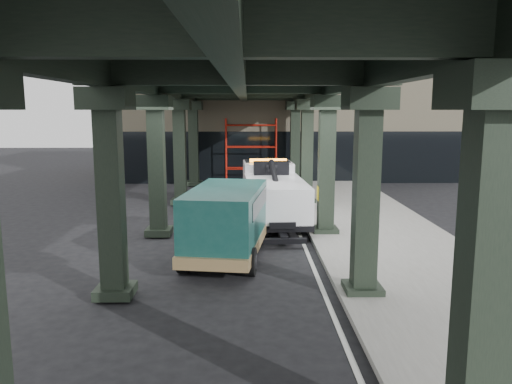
{
  "coord_description": "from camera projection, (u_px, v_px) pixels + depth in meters",
  "views": [
    {
      "loc": [
        -0.18,
        -15.56,
        4.5
      ],
      "look_at": [
        0.09,
        1.42,
        1.7
      ],
      "focal_mm": 35.0,
      "sensor_mm": 36.0,
      "label": 1
    }
  ],
  "objects": [
    {
      "name": "lane_stripe",
      "position": [
        300.0,
        235.0,
        18.08
      ],
      "size": [
        0.12,
        38.0,
        0.01
      ],
      "primitive_type": "cube",
      "color": "silver",
      "rests_on": "ground"
    },
    {
      "name": "scaffolding",
      "position": [
        251.0,
        150.0,
        30.19
      ],
      "size": [
        3.08,
        0.88,
        4.0
      ],
      "color": "red",
      "rests_on": "ground"
    },
    {
      "name": "ground",
      "position": [
        254.0,
        251.0,
        16.08
      ],
      "size": [
        90.0,
        90.0,
        0.0
      ],
      "primitive_type": "plane",
      "color": "black",
      "rests_on": "ground"
    },
    {
      "name": "building",
      "position": [
        279.0,
        117.0,
        35.19
      ],
      "size": [
        22.0,
        10.0,
        8.0
      ],
      "primitive_type": "cube",
      "color": "#C6B793",
      "rests_on": "ground"
    },
    {
      "name": "viaduct",
      "position": [
        242.0,
        82.0,
        17.16
      ],
      "size": [
        7.4,
        32.0,
        6.4
      ],
      "color": "black",
      "rests_on": "ground"
    },
    {
      "name": "towed_van",
      "position": [
        228.0,
        219.0,
        15.32
      ],
      "size": [
        2.81,
        5.64,
        2.19
      ],
      "rotation": [
        0.0,
        0.0,
        -0.14
      ],
      "color": "#12413C",
      "rests_on": "ground"
    },
    {
      "name": "tow_truck",
      "position": [
        272.0,
        191.0,
        20.51
      ],
      "size": [
        2.57,
        7.73,
        2.5
      ],
      "rotation": [
        0.0,
        0.0,
        0.05
      ],
      "color": "black",
      "rests_on": "ground"
    },
    {
      "name": "sidewalk",
      "position": [
        377.0,
        233.0,
        18.11
      ],
      "size": [
        5.0,
        40.0,
        0.15
      ],
      "primitive_type": "cube",
      "color": "gray",
      "rests_on": "ground"
    }
  ]
}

